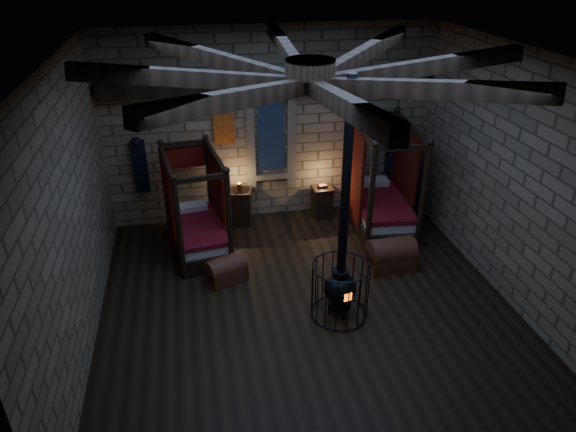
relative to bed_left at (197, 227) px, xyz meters
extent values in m
cube|color=black|center=(1.74, -2.24, -0.50)|extent=(7.00, 7.00, 0.01)
cube|color=#847054|center=(1.74, 1.26, 1.60)|extent=(7.00, 0.02, 4.20)
cube|color=#847054|center=(1.74, -5.74, 1.60)|extent=(7.00, 0.02, 4.20)
cube|color=#847054|center=(-1.76, -2.24, 1.60)|extent=(0.02, 7.00, 4.20)
cube|color=#847054|center=(5.24, -2.24, 1.60)|extent=(0.02, 7.00, 4.20)
cube|color=black|center=(1.74, -2.24, 3.70)|extent=(7.00, 7.00, 0.01)
cube|color=black|center=(1.74, 1.08, 2.55)|extent=(6.86, 0.35, 0.30)
cylinder|color=black|center=(1.74, -2.24, 3.55)|extent=(0.70, 0.70, 0.25)
cube|color=black|center=(1.74, 1.21, 1.40)|extent=(0.55, 0.04, 1.60)
cube|color=maroon|center=(0.74, 1.22, 1.60)|extent=(0.45, 0.03, 0.65)
cube|color=black|center=(-1.06, 1.10, 0.95)|extent=(0.30, 0.10, 1.15)
cube|color=black|center=(4.54, 1.10, 0.95)|extent=(0.30, 0.10, 1.15)
cube|color=black|center=(0.01, -0.08, -0.34)|extent=(1.25, 2.03, 0.33)
cube|color=beige|center=(0.01, -0.08, -0.08)|extent=(1.12, 1.87, 0.20)
cube|color=maroon|center=(0.01, -0.08, 0.05)|extent=(1.18, 1.92, 0.09)
cube|color=beige|center=(-0.09, 0.62, 0.14)|extent=(0.68, 0.41, 0.13)
cube|color=#5D1008|center=(-0.12, 0.86, 1.20)|extent=(1.01, 0.18, 0.51)
cylinder|color=black|center=(-0.32, -1.05, 0.51)|extent=(0.10, 0.10, 2.03)
cylinder|color=black|center=(-0.57, 0.77, 0.51)|extent=(0.10, 0.10, 2.03)
cylinder|color=black|center=(0.59, -0.93, 0.51)|extent=(0.10, 0.10, 2.03)
cylinder|color=black|center=(0.34, 0.90, 0.51)|extent=(0.10, 0.10, 2.03)
cube|color=#5D1008|center=(-0.51, 0.13, 0.56)|extent=(0.24, 1.38, 1.80)
cube|color=#5D1008|center=(0.46, 0.26, 0.56)|extent=(0.24, 1.38, 1.80)
cube|color=black|center=(3.96, 0.13, -0.31)|extent=(1.32, 2.26, 0.38)
cube|color=beige|center=(3.96, 0.13, -0.02)|extent=(1.18, 2.09, 0.23)
cube|color=maroon|center=(3.96, 0.13, 0.12)|extent=(1.25, 2.13, 0.10)
cube|color=beige|center=(4.03, 0.92, 0.23)|extent=(0.76, 0.43, 0.15)
cube|color=#5D1008|center=(4.05, 1.20, 1.43)|extent=(1.15, 0.16, 0.57)
cylinder|color=black|center=(3.34, -0.86, 0.65)|extent=(0.11, 0.11, 2.29)
cylinder|color=black|center=(3.53, 1.22, 0.65)|extent=(0.11, 0.11, 2.29)
cylinder|color=black|center=(4.38, -0.96, 0.65)|extent=(0.11, 0.11, 2.29)
cylinder|color=black|center=(4.57, 1.12, 0.65)|extent=(0.11, 0.11, 2.29)
cube|color=#5D1008|center=(3.43, 0.49, 0.70)|extent=(0.21, 1.56, 2.03)
cube|color=#5D1008|center=(4.53, 0.39, 0.70)|extent=(0.21, 1.56, 2.03)
cube|color=#562A1B|center=(0.45, -1.28, -0.35)|extent=(0.82, 0.68, 0.29)
cylinder|color=#562A1B|center=(0.45, -1.28, -0.21)|extent=(0.82, 0.68, 0.43)
cube|color=#AD7835|center=(0.15, -1.42, -0.35)|extent=(0.22, 0.43, 0.31)
cube|color=#AD7835|center=(0.75, -1.15, -0.35)|extent=(0.22, 0.43, 0.31)
cube|color=#562A1B|center=(3.60, -1.46, -0.32)|extent=(0.90, 0.57, 0.36)
cylinder|color=#562A1B|center=(3.60, -1.46, -0.14)|extent=(0.90, 0.57, 0.53)
cube|color=#AD7835|center=(3.20, -1.47, -0.32)|extent=(0.07, 0.56, 0.38)
cube|color=#AD7835|center=(4.01, -1.45, -0.32)|extent=(0.07, 0.56, 0.38)
cube|color=black|center=(0.97, 0.89, -0.11)|extent=(0.54, 0.52, 0.77)
cube|color=black|center=(0.97, 0.89, 0.30)|extent=(0.59, 0.57, 0.04)
cylinder|color=#AD7835|center=(0.97, 0.89, 0.41)|extent=(0.11, 0.11, 0.18)
cube|color=black|center=(2.84, 0.86, -0.16)|extent=(0.43, 0.41, 0.69)
cube|color=black|center=(2.84, 0.86, 0.20)|extent=(0.47, 0.45, 0.04)
cube|color=#562A1B|center=(2.84, 0.86, 0.26)|extent=(0.18, 0.14, 0.05)
cylinder|color=black|center=(2.22, -2.65, -0.29)|extent=(0.39, 0.39, 0.10)
sphere|color=black|center=(2.22, -2.65, 0.03)|extent=(0.54, 0.54, 0.54)
cylinder|color=black|center=(2.22, -2.65, 0.32)|extent=(0.27, 0.27, 0.14)
cube|color=#FF5914|center=(2.28, -2.90, 0.03)|extent=(0.14, 0.05, 0.14)
cylinder|color=black|center=(2.22, -2.65, 1.96)|extent=(0.15, 0.15, 3.18)
torus|color=black|center=(2.22, -2.65, -0.46)|extent=(0.96, 0.96, 0.03)
torus|color=black|center=(2.22, -2.65, 0.47)|extent=(0.96, 0.96, 0.03)
camera|label=1|loc=(0.02, -9.26, 5.07)|focal=32.00mm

